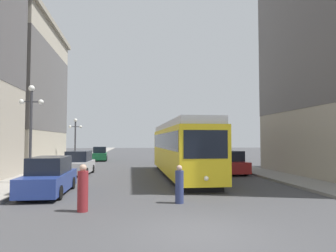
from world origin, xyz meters
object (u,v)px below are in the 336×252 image
at_px(parked_car_left_mid, 100,154).
at_px(pedestrian_crossing_near, 179,185).
at_px(parked_car_left_near, 79,164).
at_px(streetcar, 180,148).
at_px(transit_bus, 194,146).
at_px(parked_car_right_far, 229,163).
at_px(pedestrian_crossing_far, 83,189).
at_px(lamp_post_left_far, 75,134).
at_px(lamp_post_left_near, 31,119).
at_px(parked_car_left_far, 49,177).

bearing_deg(parked_car_left_mid, pedestrian_crossing_near, -81.16).
height_order(parked_car_left_near, parked_car_left_mid, same).
height_order(streetcar, transit_bus, streetcar).
relative_size(parked_car_right_far, pedestrian_crossing_far, 2.71).
bearing_deg(streetcar, parked_car_left_near, 163.26).
height_order(parked_car_right_far, pedestrian_crossing_near, parked_car_right_far).
bearing_deg(lamp_post_left_far, parked_car_left_near, -78.27).
xyz_separation_m(streetcar, pedestrian_crossing_far, (-5.39, -10.20, -1.29)).
bearing_deg(lamp_post_left_far, pedestrian_crossing_near, -69.01).
xyz_separation_m(streetcar, transit_bus, (3.70, 12.49, -0.15)).
xyz_separation_m(transit_bus, pedestrian_crossing_near, (-5.30, -21.67, -1.21)).
distance_m(transit_bus, pedestrian_crossing_near, 22.34).
bearing_deg(streetcar, lamp_post_left_near, -161.80).
relative_size(lamp_post_left_near, lamp_post_left_far, 1.19).
xyz_separation_m(parked_car_right_far, lamp_post_left_far, (-13.71, 9.87, 2.54)).
bearing_deg(lamp_post_left_near, parked_car_left_far, -58.65).
height_order(parked_car_left_near, parked_car_right_far, same).
xyz_separation_m(pedestrian_crossing_near, pedestrian_crossing_far, (-3.80, -1.02, 0.07)).
height_order(parked_car_left_mid, lamp_post_left_far, lamp_post_left_far).
bearing_deg(pedestrian_crossing_far, pedestrian_crossing_near, 113.69).
relative_size(pedestrian_crossing_far, lamp_post_left_far, 0.36).
distance_m(parked_car_left_far, lamp_post_left_far, 17.97).
height_order(parked_car_left_mid, lamp_post_left_near, lamp_post_left_near).
relative_size(streetcar, transit_bus, 1.16).
bearing_deg(lamp_post_left_near, transit_bus, 49.77).
bearing_deg(streetcar, parked_car_left_mid, 112.16).
bearing_deg(parked_car_left_far, transit_bus, 58.90).
height_order(transit_bus, pedestrian_crossing_far, transit_bus).
relative_size(transit_bus, lamp_post_left_near, 2.25).
bearing_deg(transit_bus, parked_car_right_far, -86.62).
xyz_separation_m(pedestrian_crossing_far, lamp_post_left_far, (-4.11, 21.65, 2.57)).
distance_m(transit_bus, lamp_post_left_far, 13.33).
bearing_deg(pedestrian_crossing_far, streetcar, 160.77).
bearing_deg(pedestrian_crossing_far, parked_car_left_mid, -166.98).
bearing_deg(parked_car_left_near, pedestrian_crossing_far, -77.26).
height_order(transit_bus, parked_car_left_mid, transit_bus).
bearing_deg(parked_car_left_mid, parked_car_right_far, -58.71).
xyz_separation_m(parked_car_right_far, parked_car_left_far, (-11.81, -7.82, 0.00)).
bearing_deg(parked_car_left_far, streetcar, 39.40).
xyz_separation_m(parked_car_left_mid, parked_car_right_far, (11.81, -17.10, -0.00)).
xyz_separation_m(parked_car_left_far, pedestrian_crossing_near, (6.01, -2.94, -0.10)).
bearing_deg(streetcar, pedestrian_crossing_far, -117.86).
height_order(parked_car_left_far, lamp_post_left_far, lamp_post_left_far).
xyz_separation_m(transit_bus, parked_car_left_mid, (-11.31, 6.19, -1.10)).
distance_m(parked_car_left_mid, lamp_post_left_near, 22.11).
bearing_deg(parked_car_left_mid, lamp_post_left_far, -108.04).
distance_m(streetcar, lamp_post_left_near, 10.17).
bearing_deg(lamp_post_left_far, transit_bus, 4.51).
distance_m(transit_bus, pedestrian_crossing_far, 24.47).
xyz_separation_m(parked_car_left_near, lamp_post_left_far, (-1.90, 9.16, 2.54)).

